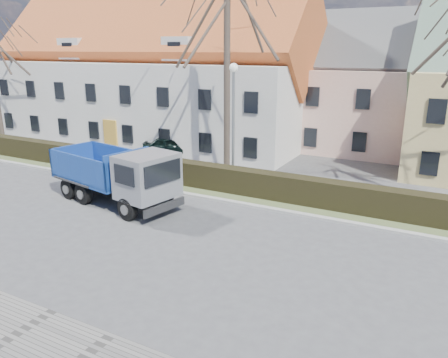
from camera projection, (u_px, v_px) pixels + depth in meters
The scene contains 11 objects.
ground at pixel (173, 236), 17.51m from camera, with size 120.00×120.00×0.00m, color #49494C.
curb_far at pixel (226, 201), 21.38m from camera, with size 80.00×0.30×0.12m, color #A09E9A.
grass_strip at pixel (240, 192), 22.74m from camera, with size 80.00×3.00×0.10m, color #4C5C33.
hedge at pixel (239, 182), 22.40m from camera, with size 60.00×0.90×1.30m, color black.
building_white at pixel (150, 80), 35.52m from camera, with size 26.80×10.80×9.50m, color silver, non-canonical shape.
building_pink at pixel (374, 95), 31.48m from camera, with size 10.80×8.80×8.00m, color #DAA99A, non-canonical shape.
tree_1 at pixel (227, 66), 23.78m from camera, with size 9.20×9.20×12.65m, color #3C3129, non-canonical shape.
dump_truck at pixel (111, 173), 21.05m from camera, with size 7.23×2.68×2.89m, color navy, non-canonical shape.
streetlight at pixel (233, 126), 22.85m from camera, with size 0.52×0.52×6.61m, color gray, non-canonical shape.
cart_frame at pixel (143, 187), 22.66m from camera, with size 0.71×0.41×0.65m, color silver, non-canonical shape.
parked_car_a at pixel (172, 146), 30.41m from camera, with size 1.60×3.99×1.36m, color black.
Camera 1 is at (9.37, -13.26, 7.24)m, focal length 35.00 mm.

